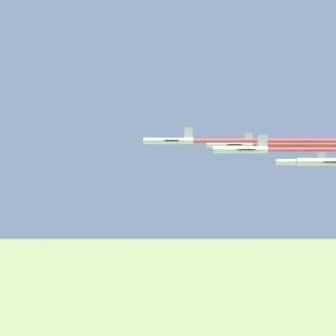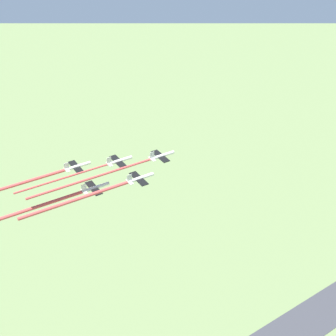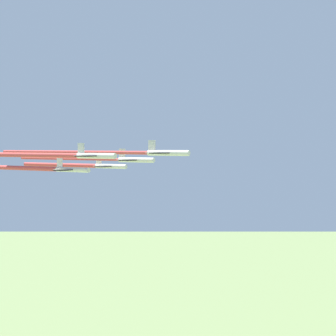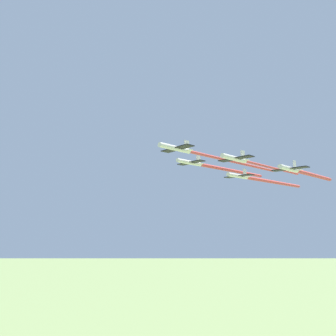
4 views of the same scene
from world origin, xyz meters
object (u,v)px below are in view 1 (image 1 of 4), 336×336
Objects in this scene: jet_0 at (170,141)px; jet_3 at (329,162)px; jet_4 at (303,162)px; jet_1 at (242,150)px; jet_2 at (231,145)px.

jet_0 is 33.31m from jet_3.
jet_3 is at bearing -180.00° from jet_4.
jet_1 is 16.81m from jet_2.
jet_3 is at bearing -120.47° from jet_1.
jet_4 is (-12.05, 11.64, -0.25)m from jet_3.
jet_3 is 1.00× the size of jet_4.
jet_3 is at bearing -120.47° from jet_0.
jet_2 is at bearing 0.00° from jet_1.
jet_0 is at bearing 120.47° from jet_2.
jet_0 is 16.53m from jet_2.
jet_0 reaches higher than jet_2.
jet_1 is (15.92, 4.42, -2.03)m from jet_0.
jet_2 is at bearing 59.53° from jet_4.
jet_3 is at bearing -150.46° from jet_2.
jet_1 is 1.00× the size of jet_3.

